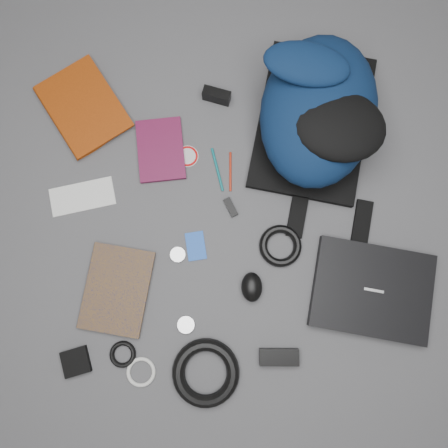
{
  "coord_description": "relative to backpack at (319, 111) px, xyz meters",
  "views": [
    {
      "loc": [
        -0.03,
        -0.19,
        1.36
      ],
      "look_at": [
        0.0,
        0.0,
        0.02
      ],
      "focal_mm": 35.0,
      "sensor_mm": 36.0,
      "label": 1
    }
  ],
  "objects": [
    {
      "name": "ground",
      "position": [
        -0.33,
        -0.28,
        -0.11
      ],
      "size": [
        4.0,
        4.0,
        0.0
      ],
      "primitive_type": "plane",
      "color": "#4F4F51",
      "rests_on": "ground"
    },
    {
      "name": "backpack",
      "position": [
        0.0,
        0.0,
        0.0
      ],
      "size": [
        0.53,
        0.63,
        0.22
      ],
      "primitive_type": null,
      "rotation": [
        0.0,
        0.0,
        -0.35
      ],
      "color": "#071731",
      "rests_on": "ground"
    },
    {
      "name": "laptop",
      "position": [
        0.08,
        -0.55,
        -0.09
      ],
      "size": [
        0.42,
        0.37,
        0.04
      ],
      "primitive_type": "cube",
      "rotation": [
        0.0,
        0.0,
        -0.33
      ],
      "color": "black",
      "rests_on": "ground"
    },
    {
      "name": "textbook_red",
      "position": [
        -0.82,
        0.12,
        -0.1
      ],
      "size": [
        0.31,
        0.35,
        0.03
      ],
      "primitive_type": "imported",
      "rotation": [
        0.0,
        0.0,
        0.43
      ],
      "color": "maroon",
      "rests_on": "ground"
    },
    {
      "name": "comic_book",
      "position": [
        -0.77,
        -0.4,
        -0.1
      ],
      "size": [
        0.27,
        0.31,
        0.02
      ],
      "primitive_type": "imported",
      "rotation": [
        0.0,
        0.0,
        -0.32
      ],
      "color": "#9C680B",
      "rests_on": "ground"
    },
    {
      "name": "envelope",
      "position": [
        -0.76,
        -0.13,
        -0.11
      ],
      "size": [
        0.21,
        0.1,
        0.0
      ],
      "primitive_type": "cube",
      "rotation": [
        0.0,
        0.0,
        0.07
      ],
      "color": "silver",
      "rests_on": "ground"
    },
    {
      "name": "dvd_case",
      "position": [
        -0.49,
        -0.01,
        -0.1
      ],
      "size": [
        0.15,
        0.21,
        0.02
      ],
      "primitive_type": "cube",
      "rotation": [
        0.0,
        0.0,
        -0.04
      ],
      "color": "#4A0E2A",
      "rests_on": "ground"
    },
    {
      "name": "compact_camera",
      "position": [
        -0.29,
        0.13,
        -0.09
      ],
      "size": [
        0.09,
        0.07,
        0.05
      ],
      "primitive_type": "cube",
      "rotation": [
        0.0,
        0.0,
        -0.43
      ],
      "color": "black",
      "rests_on": "ground"
    },
    {
      "name": "sticker_disc",
      "position": [
        -0.41,
        -0.05,
        -0.11
      ],
      "size": [
        0.08,
        0.08,
        0.0
      ],
      "primitive_type": "cylinder",
      "rotation": [
        0.0,
        0.0,
        -0.21
      ],
      "color": "silver",
      "rests_on": "ground"
    },
    {
      "name": "pen_teal",
      "position": [
        -0.32,
        -0.1,
        -0.11
      ],
      "size": [
        0.02,
        0.14,
        0.01
      ],
      "primitive_type": "cylinder",
      "rotation": [
        1.57,
        0.0,
        0.09
      ],
      "color": "#0B6268",
      "rests_on": "ground"
    },
    {
      "name": "pen_red",
      "position": [
        -0.28,
        -0.12,
        -0.11
      ],
      "size": [
        0.03,
        0.13,
        0.01
      ],
      "primitive_type": "cylinder",
      "rotation": [
        1.57,
        0.0,
        -0.15
      ],
      "color": "#AB220D",
      "rests_on": "ground"
    },
    {
      "name": "id_badge",
      "position": [
        -0.43,
        -0.34,
        -0.11
      ],
      "size": [
        0.06,
        0.09,
        0.0
      ],
      "primitive_type": "cube",
      "rotation": [
        0.0,
        0.0,
        0.01
      ],
      "color": "#184BB5",
      "rests_on": "ground"
    },
    {
      "name": "usb_black",
      "position": [
        -0.3,
        -0.23,
        -0.11
      ],
      "size": [
        0.04,
        0.07,
        0.01
      ],
      "primitive_type": "cube",
      "rotation": [
        0.0,
        0.0,
        0.32
      ],
      "color": "black",
      "rests_on": "ground"
    },
    {
      "name": "mouse",
      "position": [
        -0.28,
        -0.49,
        -0.09
      ],
      "size": [
        0.07,
        0.1,
        0.05
      ],
      "primitive_type": "ellipsoid",
      "rotation": [
        0.0,
        0.0,
        -0.13
      ],
      "color": "black",
      "rests_on": "ground"
    },
    {
      "name": "headphone_left",
      "position": [
        -0.49,
        -0.35,
        -0.11
      ],
      "size": [
        0.06,
        0.06,
        0.01
      ],
      "primitive_type": "cylinder",
      "rotation": [
        0.0,
        0.0,
        0.38
      ],
      "color": "#A9A8AB",
      "rests_on": "ground"
    },
    {
      "name": "headphone_right",
      "position": [
        -0.49,
        -0.57,
        -0.11
      ],
      "size": [
        0.06,
        0.06,
        0.01
      ],
      "primitive_type": "cylinder",
      "rotation": [
        0.0,
        0.0,
        -0.08
      ],
      "color": "#B7B8BA",
      "rests_on": "ground"
    },
    {
      "name": "cable_coil",
      "position": [
        -0.17,
        -0.38,
        -0.1
      ],
      "size": [
        0.16,
        0.16,
        0.03
      ],
      "primitive_type": "torus",
      "rotation": [
        0.0,
        0.0,
        0.26
      ],
      "color": "black",
      "rests_on": "ground"
    },
    {
      "name": "power_brick",
      "position": [
        -0.23,
        -0.7,
        -0.1
      ],
      "size": [
        0.12,
        0.07,
        0.03
      ],
      "primitive_type": "cube",
      "rotation": [
        0.0,
        0.0,
        -0.16
      ],
      "color": "black",
      "rests_on": "ground"
    },
    {
      "name": "power_cord_coil",
      "position": [
        -0.45,
        -0.71,
        -0.09
      ],
      "size": [
        0.21,
        0.21,
        0.04
      ],
      "primitive_type": "torus",
      "rotation": [
        0.0,
        0.0,
        -0.05
      ],
      "color": "black",
      "rests_on": "ground"
    },
    {
      "name": "pouch",
      "position": [
        -0.83,
        -0.63,
        -0.1
      ],
      "size": [
        0.09,
        0.09,
        0.02
      ],
      "primitive_type": "cube",
      "rotation": [
        0.0,
        0.0,
        0.13
      ],
      "color": "black",
      "rests_on": "ground"
    },
    {
      "name": "earbud_coil",
      "position": [
        -0.69,
        -0.63,
        -0.1
      ],
      "size": [
        0.1,
        0.1,
        0.01
      ],
      "primitive_type": "torus",
      "rotation": [
        0.0,
        0.0,
        -0.28
      ],
      "color": "black",
      "rests_on": "ground"
    },
    {
      "name": "white_cable_coil",
      "position": [
        -0.64,
        -0.69,
        -0.11
      ],
      "size": [
        0.09,
        0.09,
        0.01
      ],
      "primitive_type": "torus",
      "rotation": [
        0.0,
        0.0,
        -0.04
      ],
      "color": "silver",
      "rests_on": "ground"
    }
  ]
}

